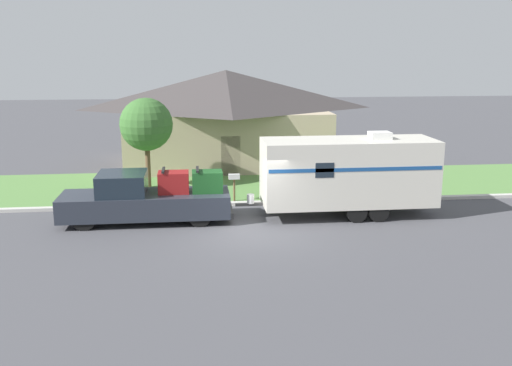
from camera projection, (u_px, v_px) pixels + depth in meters
name	position (u px, v px, depth m)	size (l,w,h in m)	color
ground_plane	(256.00, 232.00, 20.51)	(120.00, 120.00, 0.00)	#47474C
curb_strip	(246.00, 203.00, 24.12)	(80.00, 0.30, 0.14)	beige
lawn_strip	(239.00, 185.00, 27.67)	(80.00, 7.00, 0.03)	#568442
house_across_street	(226.00, 116.00, 32.56)	(11.93, 7.79, 5.32)	tan
pickup_truck	(146.00, 199.00, 21.61)	(6.46, 2.05, 2.03)	black
travel_trailer	(348.00, 172.00, 22.26)	(7.79, 2.30, 3.31)	black
mailbox	(234.00, 180.00, 24.45)	(0.48, 0.20, 1.22)	brown
tree_in_yard	(146.00, 125.00, 26.49)	(2.47, 2.47, 4.27)	brown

